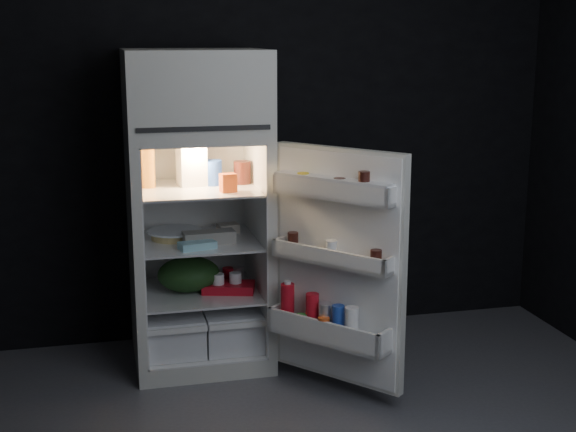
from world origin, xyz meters
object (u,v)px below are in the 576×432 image
object	(u,v)px
fridge_door	(335,269)
milk_jug	(191,164)
yogurt_tray	(229,287)
egg_carton	(209,237)
refrigerator	(197,198)

from	to	relation	value
fridge_door	milk_jug	world-z (taller)	fridge_door
fridge_door	yogurt_tray	world-z (taller)	fridge_door
egg_carton	yogurt_tray	size ratio (longest dim) A/B	0.98
refrigerator	yogurt_tray	bearing A→B (deg)	-34.35
refrigerator	yogurt_tray	distance (m)	0.54
egg_carton	yogurt_tray	world-z (taller)	egg_carton
fridge_door	milk_jug	xyz separation A→B (m)	(-0.64, 0.70, 0.46)
fridge_door	egg_carton	size ratio (longest dim) A/B	4.28
refrigerator	yogurt_tray	xyz separation A→B (m)	(0.15, -0.11, -0.50)
milk_jug	yogurt_tray	xyz separation A→B (m)	(0.18, -0.14, -0.69)
refrigerator	milk_jug	xyz separation A→B (m)	(-0.02, 0.03, 0.19)
milk_jug	egg_carton	distance (m)	0.43
milk_jug	yogurt_tray	world-z (taller)	milk_jug
refrigerator	egg_carton	bearing A→B (deg)	-73.07
fridge_door	yogurt_tray	distance (m)	0.76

